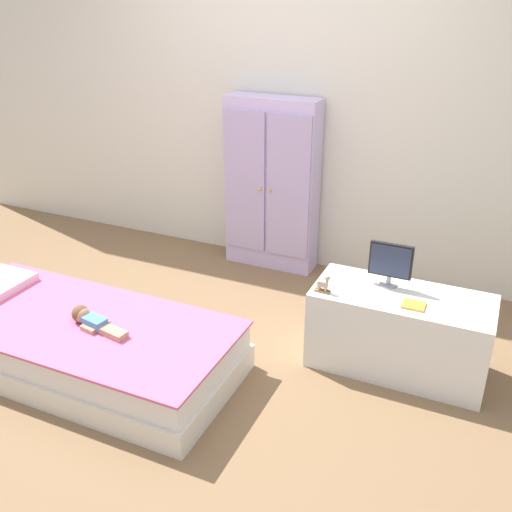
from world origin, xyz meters
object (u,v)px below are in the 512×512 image
object	(u,v)px
wardrobe	(272,185)
bed	(81,343)
rocking_horse_toy	(324,284)
doll	(89,319)
book_orange	(414,305)
tv_monitor	(391,262)
tv_stand	(399,332)

from	to	relation	value
wardrobe	bed	bearing A→B (deg)	-105.07
bed	rocking_horse_toy	xyz separation A→B (m)	(1.25, 0.60, 0.37)
rocking_horse_toy	doll	bearing A→B (deg)	-152.22
bed	rocking_horse_toy	bearing A→B (deg)	25.49
bed	book_orange	xyz separation A→B (m)	(1.74, 0.65, 0.33)
wardrobe	tv_monitor	xyz separation A→B (m)	(1.10, -0.90, -0.03)
doll	wardrobe	bearing A→B (deg)	78.15
tv_stand	book_orange	distance (m)	0.27
wardrobe	rocking_horse_toy	world-z (taller)	wardrobe
bed	wardrobe	world-z (taller)	wardrobe
doll	rocking_horse_toy	world-z (taller)	rocking_horse_toy
tv_monitor	tv_stand	bearing A→B (deg)	-36.26
tv_stand	tv_monitor	size ratio (longest dim) A/B	3.81
doll	tv_monitor	bearing A→B (deg)	29.57
bed	book_orange	size ratio (longest dim) A/B	15.22
bed	rocking_horse_toy	distance (m)	1.44
tv_stand	rocking_horse_toy	distance (m)	0.52
doll	tv_monitor	world-z (taller)	tv_monitor
tv_stand	rocking_horse_toy	xyz separation A→B (m)	(-0.41, -0.15, 0.29)
bed	wardrobe	xyz separation A→B (m)	(0.46, 1.72, 0.50)
doll	bed	bearing A→B (deg)	174.37
wardrobe	tv_stand	distance (m)	1.60
tv_stand	rocking_horse_toy	bearing A→B (deg)	-160.25
tv_monitor	bed	bearing A→B (deg)	-152.31
doll	rocking_horse_toy	bearing A→B (deg)	27.78
doll	book_orange	bearing A→B (deg)	21.82
tv_monitor	book_orange	distance (m)	0.28
doll	rocking_horse_toy	xyz separation A→B (m)	(1.15, 0.61, 0.18)
tv_monitor	book_orange	world-z (taller)	tv_monitor
tv_monitor	book_orange	bearing A→B (deg)	-44.70
doll	wardrobe	distance (m)	1.79
doll	tv_stand	world-z (taller)	tv_stand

